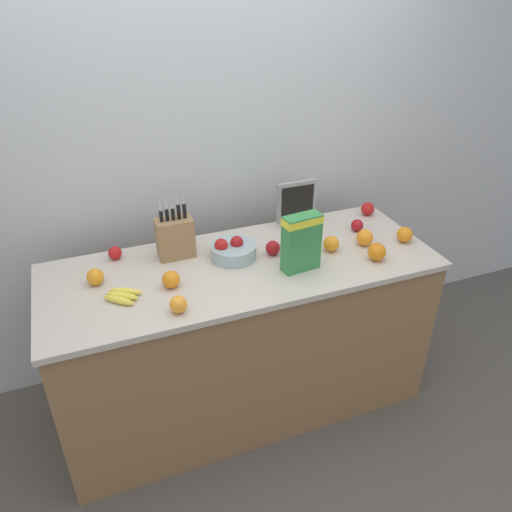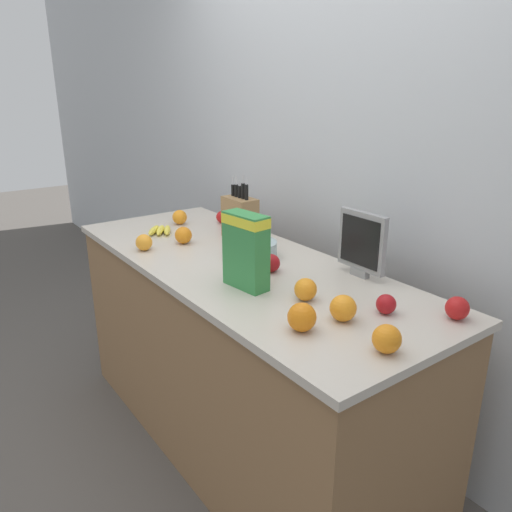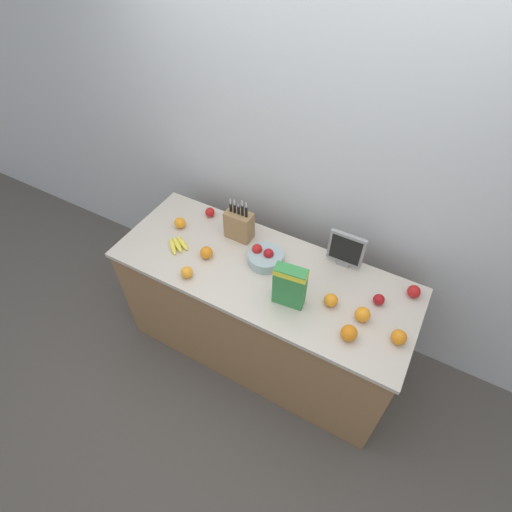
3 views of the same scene
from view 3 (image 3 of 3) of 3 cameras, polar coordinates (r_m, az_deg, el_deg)
The scene contains 19 objects.
ground_plane at distance 3.22m, azimuth 0.71°, elevation -12.82°, with size 14.00×14.00×0.00m, color #514C47.
wall_back at distance 2.62m, azimuth 7.20°, elevation 12.01°, with size 9.00×0.06×2.60m.
counter at distance 2.84m, azimuth 0.80°, elevation -8.16°, with size 1.92×0.73×0.91m.
knife_block at distance 2.62m, azimuth -2.43°, elevation 4.45°, with size 0.18×0.10×0.32m.
small_monitor at distance 2.47m, azimuth 12.74°, elevation 0.89°, with size 0.22×0.03×0.26m.
cereal_box at distance 2.22m, azimuth 4.85°, elevation -4.12°, with size 0.19×0.10×0.28m.
fruit_bowl at distance 2.50m, azimuth 1.31°, elevation -0.14°, with size 0.23×0.23×0.11m.
banana_bunch at distance 2.66m, azimuth -11.15°, elevation 1.59°, with size 0.18×0.17×0.03m.
apple_by_knife_block at distance 2.40m, azimuth 17.14°, elevation -5.97°, with size 0.07×0.07×0.07m, color #A31419.
apple_rear at distance 2.43m, azimuth 4.94°, elevation -2.49°, with size 0.07×0.07×0.07m, color #A31419.
apple_front at distance 2.84m, azimuth -6.60°, elevation 6.23°, with size 0.07×0.07×0.07m, color red.
apple_leftmost at distance 2.50m, azimuth 21.63°, elevation -4.74°, with size 0.08×0.08×0.08m, color red.
orange_back_center at distance 2.46m, azimuth -9.86°, elevation -2.32°, with size 0.08×0.08×0.08m, color orange.
orange_front_center at distance 2.30m, azimuth 14.99°, elevation -8.08°, with size 0.09×0.09×0.09m, color orange.
orange_front_left at distance 2.78m, azimuth -10.81°, elevation 4.66°, with size 0.08×0.08×0.08m, color orange.
orange_mid_left at distance 2.33m, azimuth 10.66°, elevation -6.22°, with size 0.08×0.08×0.08m, color orange.
orange_by_cereal at distance 2.28m, azimuth 19.73°, elevation -10.85°, with size 0.08×0.08×0.08m, color orange.
orange_mid_right at distance 2.55m, azimuth -7.11°, elevation 0.48°, with size 0.08×0.08×0.08m, color orange.
orange_front_right at distance 2.21m, azimuth 13.13°, elevation -10.67°, with size 0.09×0.09×0.09m, color orange.
Camera 3 is at (0.76, -1.44, 2.78)m, focal length 28.00 mm.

